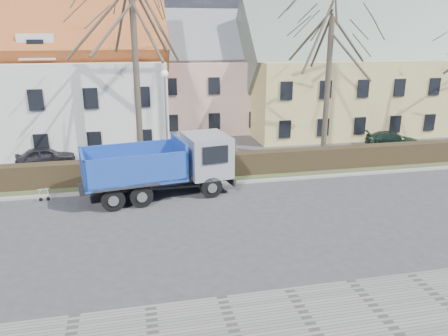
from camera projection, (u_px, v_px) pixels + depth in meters
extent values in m
plane|color=#353537|center=(194.00, 222.00, 19.44)|extent=(120.00, 120.00, 0.00)
cube|color=gray|center=(182.00, 186.00, 23.72)|extent=(80.00, 0.30, 0.12)
cube|color=#3A4627|center=(178.00, 177.00, 25.22)|extent=(80.00, 3.00, 0.10)
cube|color=black|center=(178.00, 169.00, 24.85)|extent=(60.00, 0.90, 1.30)
imported|color=black|center=(45.00, 156.00, 27.50)|extent=(3.81, 2.29, 1.21)
imported|color=black|center=(392.00, 139.00, 32.11)|extent=(4.09, 2.74, 1.10)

